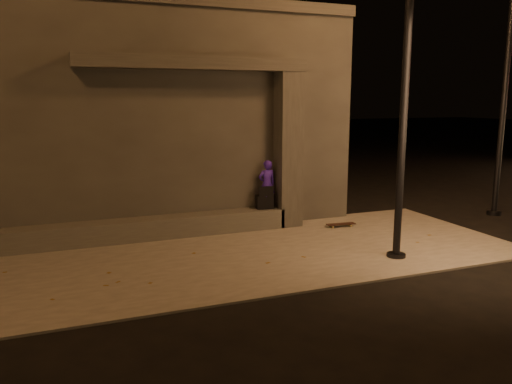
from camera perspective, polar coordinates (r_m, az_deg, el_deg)
name	(u,v)px	position (r m, az deg, el deg)	size (l,w,h in m)	color
ground	(289,291)	(8.18, 3.80, -11.17)	(120.00, 120.00, 0.00)	black
sidewalk	(246,254)	(9.91, -1.13, -7.09)	(11.00, 4.40, 0.04)	#646158
building	(152,115)	(13.56, -11.85, 8.58)	(9.00, 5.10, 5.22)	#393734
ledge	(154,228)	(11.11, -11.58, -4.04)	(6.00, 0.55, 0.45)	#4D4B46
column	(288,150)	(11.77, 3.70, 4.77)	(0.55, 0.55, 3.60)	#393734
canopy	(194,63)	(11.04, -7.04, 14.41)	(5.00, 0.70, 0.28)	#393734
skateboarder	(267,184)	(11.66, 1.24, 0.87)	(0.42, 0.27, 1.14)	#3619A7
backpack	(264,201)	(11.71, 0.97, -1.00)	(0.42, 0.30, 0.55)	black
skateboard	(341,224)	(12.02, 9.67, -3.65)	(0.72, 0.25, 0.08)	black
street_lamp_0	(407,50)	(9.64, 16.88, 15.28)	(0.36, 0.36, 6.83)	black
street_lamp_2	(509,46)	(14.46, 26.92, 14.63)	(0.36, 0.36, 7.67)	black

